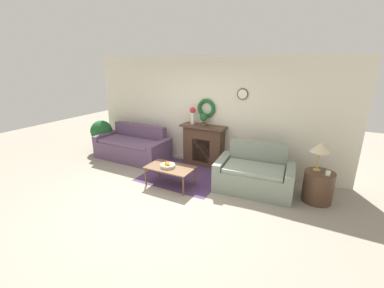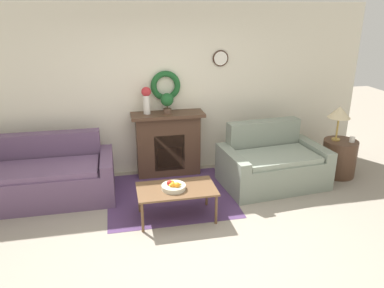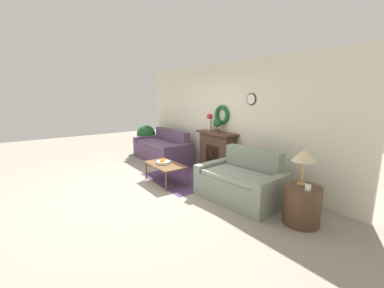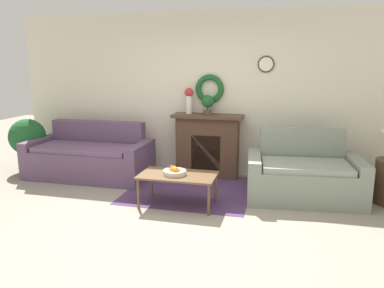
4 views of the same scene
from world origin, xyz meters
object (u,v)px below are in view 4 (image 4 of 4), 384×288
object	(u,v)px
fireplace	(208,145)
vase_on_mantel_left	(189,99)
potted_plant_on_mantel	(208,103)
potted_plant_floor_by_couch	(28,139)
fruit_bowl	(174,172)
loveseat_right	(303,175)
couch_left	(90,158)
coffee_table	(178,177)

from	to	relation	value
fireplace	vase_on_mantel_left	xyz separation A→B (m)	(-0.32, 0.01, 0.76)
potted_plant_on_mantel	potted_plant_floor_by_couch	world-z (taller)	potted_plant_on_mantel
fruit_bowl	vase_on_mantel_left	world-z (taller)	vase_on_mantel_left
fruit_bowl	potted_plant_floor_by_couch	size ratio (longest dim) A/B	0.34
vase_on_mantel_left	loveseat_right	bearing A→B (deg)	-21.14
loveseat_right	vase_on_mantel_left	xyz separation A→B (m)	(-1.84, 0.71, 0.97)
fireplace	couch_left	size ratio (longest dim) A/B	0.58
coffee_table	potted_plant_floor_by_couch	bearing A→B (deg)	162.09
fruit_bowl	fireplace	bearing A→B (deg)	84.27
fruit_bowl	potted_plant_on_mantel	distance (m)	1.63
loveseat_right	fruit_bowl	world-z (taller)	loveseat_right
couch_left	loveseat_right	distance (m)	3.42
loveseat_right	potted_plant_on_mantel	distance (m)	1.90
couch_left	coffee_table	xyz separation A→B (m)	(1.79, -0.92, 0.07)
fireplace	fruit_bowl	size ratio (longest dim) A/B	3.73
coffee_table	potted_plant_floor_by_couch	world-z (taller)	potted_plant_floor_by_couch
coffee_table	potted_plant_floor_by_couch	xyz separation A→B (m)	(-3.01, 0.97, 0.19)
fireplace	potted_plant_on_mantel	size ratio (longest dim) A/B	3.64
coffee_table	fruit_bowl	bearing A→B (deg)	-147.59
potted_plant_floor_by_couch	fireplace	bearing A→B (deg)	8.18
couch_left	potted_plant_on_mantel	world-z (taller)	potted_plant_on_mantel
couch_left	fireplace	bearing A→B (deg)	14.86
coffee_table	fruit_bowl	xyz separation A→B (m)	(-0.04, -0.03, 0.08)
potted_plant_on_mantel	potted_plant_floor_by_couch	bearing A→B (deg)	-172.07
vase_on_mantel_left	potted_plant_on_mantel	size ratio (longest dim) A/B	1.34
loveseat_right	potted_plant_on_mantel	bearing A→B (deg)	149.99
couch_left	vase_on_mantel_left	bearing A→B (deg)	17.89
coffee_table	potted_plant_floor_by_couch	size ratio (longest dim) A/B	1.10
fruit_bowl	potted_plant_on_mantel	world-z (taller)	potted_plant_on_mantel
fireplace	potted_plant_on_mantel	world-z (taller)	potted_plant_on_mantel
fireplace	fruit_bowl	world-z (taller)	fireplace
couch_left	fruit_bowl	size ratio (longest dim) A/B	6.48
coffee_table	loveseat_right	bearing A→B (deg)	23.85
coffee_table	potted_plant_on_mantel	size ratio (longest dim) A/B	3.19
fruit_bowl	loveseat_right	bearing A→B (deg)	24.08
couch_left	fruit_bowl	bearing A→B (deg)	-28.37
vase_on_mantel_left	potted_plant_on_mantel	distance (m)	0.32
potted_plant_floor_by_couch	potted_plant_on_mantel	bearing A→B (deg)	7.93
fruit_bowl	couch_left	bearing A→B (deg)	151.66
fruit_bowl	potted_plant_floor_by_couch	distance (m)	3.14
couch_left	vase_on_mantel_left	world-z (taller)	vase_on_mantel_left
fireplace	vase_on_mantel_left	size ratio (longest dim) A/B	2.71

